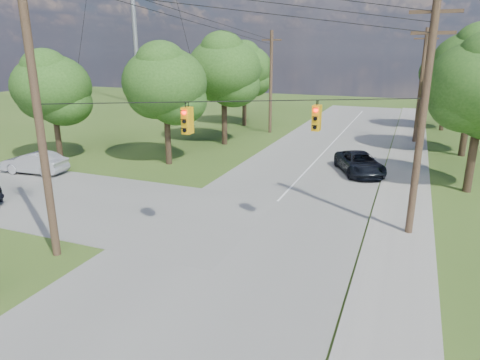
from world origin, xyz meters
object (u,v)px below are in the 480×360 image
at_px(pole_sw, 37,103).
at_px(car_main_north, 360,163).
at_px(pole_north_e, 421,86).
at_px(pole_north_w, 271,82).
at_px(car_cross_silver, 35,163).
at_px(pole_ne, 423,116).

xyz_separation_m(pole_sw, car_main_north, (10.10, 17.20, -5.48)).
distance_m(pole_north_e, pole_north_w, 13.90).
xyz_separation_m(pole_north_w, car_cross_silver, (-10.14, -20.70, -4.36)).
xyz_separation_m(pole_sw, pole_north_w, (-0.40, 29.60, -1.10)).
xyz_separation_m(pole_north_e, car_cross_silver, (-24.04, -20.70, -4.36)).
distance_m(pole_sw, car_cross_silver, 14.83).
relative_size(pole_sw, pole_north_w, 1.20).
height_order(pole_ne, pole_north_w, pole_ne).
relative_size(pole_north_e, car_main_north, 1.94).
height_order(pole_north_w, car_cross_silver, pole_north_w).
relative_size(pole_ne, car_main_north, 2.04).
height_order(pole_ne, pole_north_e, pole_ne).
height_order(pole_north_e, car_main_north, pole_north_e).
bearing_deg(pole_north_w, car_main_north, -49.74).
bearing_deg(pole_north_e, pole_ne, -90.00).
height_order(pole_north_e, pole_north_w, same).
bearing_deg(pole_north_e, car_cross_silver, -139.27).
relative_size(pole_sw, pole_north_e, 1.20).
distance_m(pole_sw, pole_north_e, 32.55).
bearing_deg(car_cross_silver, car_main_north, 106.50).
relative_size(pole_sw, pole_ne, 1.14).
bearing_deg(car_main_north, pole_north_w, 105.28).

